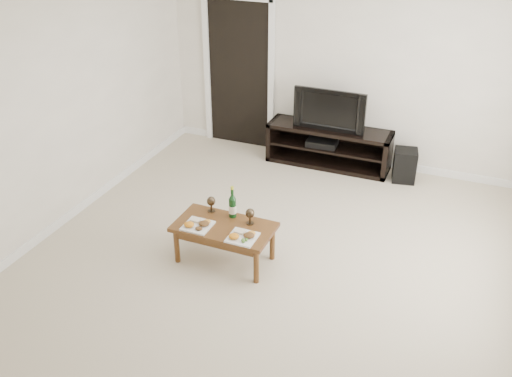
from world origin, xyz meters
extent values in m
plane|color=beige|center=(0.00, 0.00, 0.00)|extent=(5.50, 5.50, 0.00)
cube|color=beige|center=(0.00, 2.77, 1.30)|extent=(5.00, 0.04, 2.60)
cube|color=white|center=(0.00, 0.00, 2.62)|extent=(5.00, 5.50, 0.04)
cube|color=black|center=(-1.55, 2.73, 1.02)|extent=(0.90, 0.02, 2.05)
cube|color=black|center=(-0.13, 2.50, 0.28)|extent=(1.65, 0.45, 0.55)
imported|color=black|center=(-0.13, 2.50, 0.82)|extent=(0.95, 0.13, 0.55)
cube|color=black|center=(-0.22, 2.48, 0.33)|extent=(0.42, 0.32, 0.08)
cube|color=black|center=(0.90, 2.44, 0.21)|extent=(0.33, 0.33, 0.43)
cube|color=brown|center=(-0.49, -0.04, 0.21)|extent=(1.00, 0.55, 0.42)
cube|color=white|center=(-0.73, -0.16, 0.45)|extent=(0.27, 0.27, 0.07)
cube|color=white|center=(-0.23, -0.19, 0.45)|extent=(0.27, 0.27, 0.07)
cylinder|color=#0E3413|center=(-0.48, 0.14, 0.59)|extent=(0.07, 0.07, 0.35)
camera|label=1|loc=(1.63, -4.37, 3.48)|focal=40.00mm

